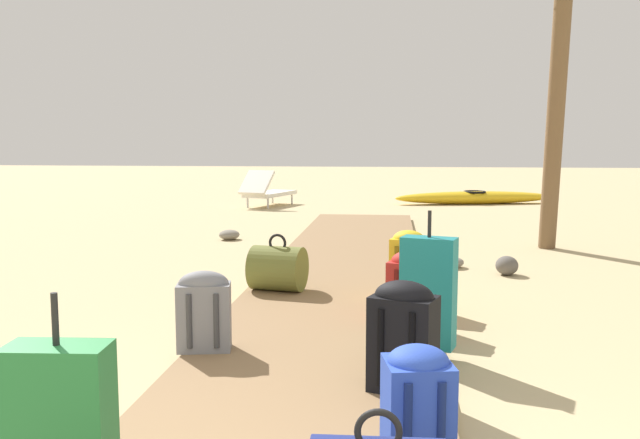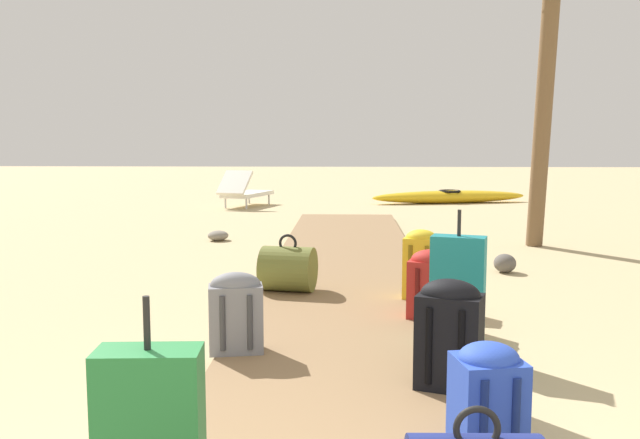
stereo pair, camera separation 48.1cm
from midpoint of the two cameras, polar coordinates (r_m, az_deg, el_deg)
name	(u,v)px [view 1 (the left image)]	position (r m, az deg, el deg)	size (l,w,h in m)	color
ground_plane	(333,306)	(5.79, 3.54, -7.31)	(60.00, 60.00, 0.00)	tan
boardwalk	(343,276)	(6.81, 3.95, -4.83)	(1.60, 10.60, 0.08)	olive
suitcase_teal	(428,292)	(4.42, 12.26, -6.05)	(0.38, 0.26, 0.88)	#197A7F
backpack_grey	(204,309)	(4.30, -6.62, -7.53)	(0.36, 0.25, 0.51)	slate
duffel_bag_olive	(278,268)	(5.95, -1.29, -4.15)	(0.52, 0.47, 0.51)	olive
backpack_blue	(418,399)	(2.96, 13.06, -14.66)	(0.31, 0.31, 0.48)	#2847B7
backpack_yellow	(408,263)	(5.68, 9.89, -3.69)	(0.32, 0.30, 0.58)	gold
backpack_black	(403,333)	(3.65, 10.88, -9.46)	(0.39, 0.33, 0.59)	black
backpack_red	(412,283)	(5.07, 10.48, -5.36)	(0.39, 0.32, 0.52)	red
suitcase_green	(60,429)	(2.58, -15.98, -16.74)	(0.37, 0.21, 0.80)	#237538
lounge_chair	(267,191)	(14.30, -3.55, 2.42)	(1.04, 1.66, 0.78)	white
kayak	(474,198)	(15.29, 13.82, 1.82)	(3.61, 1.36, 0.29)	gold
rock_right_mid	(507,265)	(7.38, 17.35, -3.75)	(0.26, 0.23, 0.20)	#5B5651
rock_left_near	(229,235)	(9.59, -6.26, -1.29)	(0.28, 0.30, 0.14)	gray
rock_right_far	(453,262)	(7.64, 12.95, -3.57)	(0.23, 0.27, 0.12)	gray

